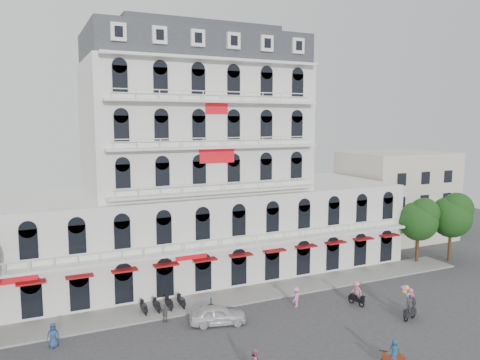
% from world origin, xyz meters
% --- Properties ---
extents(ground, '(120.00, 120.00, 0.00)m').
position_xyz_m(ground, '(0.00, 0.00, 0.00)').
color(ground, '#38383A').
rests_on(ground, ground).
extents(sidewalk, '(53.00, 4.00, 0.16)m').
position_xyz_m(sidewalk, '(0.00, 9.00, 0.08)').
color(sidewalk, gray).
rests_on(sidewalk, ground).
extents(main_building, '(45.00, 15.00, 25.80)m').
position_xyz_m(main_building, '(0.00, 18.00, 9.96)').
color(main_building, silver).
rests_on(main_building, ground).
extents(flank_building_east, '(14.00, 10.00, 12.00)m').
position_xyz_m(flank_building_east, '(30.00, 20.00, 6.00)').
color(flank_building_east, beige).
rests_on(flank_building_east, ground).
extents(traffic_island, '(3.20, 3.20, 1.60)m').
position_xyz_m(traffic_island, '(-3.00, 6.00, 0.26)').
color(traffic_island, gray).
rests_on(traffic_island, ground).
extents(parked_scooter_row, '(4.40, 1.80, 1.10)m').
position_xyz_m(parked_scooter_row, '(-6.35, 8.80, 0.00)').
color(parked_scooter_row, black).
rests_on(parked_scooter_row, ground).
extents(tree_east_inner, '(4.40, 4.37, 7.57)m').
position_xyz_m(tree_east_inner, '(24.05, 9.98, 5.21)').
color(tree_east_inner, '#382314').
rests_on(tree_east_inner, ground).
extents(tree_east_outer, '(4.65, 4.65, 8.05)m').
position_xyz_m(tree_east_outer, '(28.05, 8.98, 5.55)').
color(tree_east_outer, '#382314').
rests_on(tree_east_outer, ground).
extents(parked_car, '(4.87, 2.93, 1.55)m').
position_xyz_m(parked_car, '(-3.04, 4.38, 0.78)').
color(parked_car, silver).
rests_on(parked_car, ground).
extents(rider_east, '(1.36, 1.25, 1.97)m').
position_xyz_m(rider_east, '(5.05, -6.72, 0.95)').
color(rider_east, maroon).
rests_on(rider_east, ground).
extents(rider_northeast, '(1.67, 0.74, 2.19)m').
position_xyz_m(rider_northeast, '(11.56, -1.51, 1.08)').
color(rider_northeast, black).
rests_on(rider_northeast, ground).
extents(rider_center, '(0.89, 1.68, 2.19)m').
position_xyz_m(rider_center, '(9.57, 2.83, 1.15)').
color(rider_center, black).
rests_on(rider_center, ground).
extents(pedestrian_left, '(0.90, 0.60, 1.81)m').
position_xyz_m(pedestrian_left, '(-15.29, 5.72, 0.91)').
color(pedestrian_left, navy).
rests_on(pedestrian_left, ground).
extents(pedestrian_mid, '(0.96, 0.51, 1.56)m').
position_xyz_m(pedestrian_mid, '(-6.78, 6.50, 0.78)').
color(pedestrian_mid, '#525158').
rests_on(pedestrian_mid, ground).
extents(pedestrian_right, '(1.33, 1.25, 1.81)m').
position_xyz_m(pedestrian_right, '(4.50, 4.73, 0.90)').
color(pedestrian_right, pink).
rests_on(pedestrian_right, ground).
extents(balloon_vendor, '(1.39, 1.27, 2.45)m').
position_xyz_m(balloon_vendor, '(12.37, -0.73, 1.32)').
color(balloon_vendor, '#4E4D54').
rests_on(balloon_vendor, ground).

